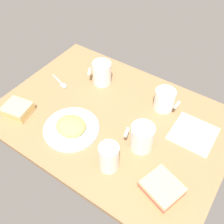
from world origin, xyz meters
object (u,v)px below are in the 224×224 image
Objects in this scene: coffee_mug_black at (165,99)px; plate_of_food at (71,127)px; sandwich_main at (162,189)px; glass_of_milk at (109,158)px; spoon at (61,83)px; sandwich_side at (18,110)px; coffee_mug_milky at (142,137)px; coffee_mug_spare at (102,73)px; paper_napkin at (193,134)px.

plate_of_food is at bearing 52.15° from coffee_mug_black.
glass_of_milk reaches higher than sandwich_main.
sandwich_main is 63.68cm from spoon.
plate_of_food reaches higher than sandwich_side.
glass_of_milk reaches higher than coffee_mug_milky.
sandwich_side is (48.15, 13.74, -3.12)cm from coffee_mug_milky.
coffee_mug_spare reaches higher than paper_napkin.
plate_of_food is 26.96cm from coffee_mug_milky.
coffee_mug_black is at bearing -84.64° from coffee_mug_milky.
sandwich_main is 1.25× the size of spoon.
coffee_mug_spare is 0.97× the size of glass_of_milk.
plate_of_food is 45.78cm from paper_napkin.
plate_of_food is 1.92× the size of spoon.
coffee_mug_black is at bearing -20.76° from paper_napkin.
coffee_mug_black is 46.04cm from spoon.
paper_napkin is (-15.57, 5.90, -4.42)cm from coffee_mug_black.
coffee_mug_spare is at bearing 2.35° from coffee_mug_black.
coffee_mug_milky is 14.00cm from glass_of_milk.
coffee_mug_black is 17.22cm from paper_napkin.
coffee_mug_black reaches higher than spoon.
plate_of_food is at bearing 31.81° from paper_napkin.
plate_of_food is at bearing 18.13° from coffee_mug_milky.
coffee_mug_milky reaches higher than spoon.
plate_of_food reaches higher than spoon.
coffee_mug_spare is 43.17cm from glass_of_milk.
glass_of_milk reaches higher than paper_napkin.
sandwich_side is 0.73× the size of paper_napkin.
coffee_mug_spare reaches higher than coffee_mug_black.
glass_of_milk is at bearing -179.24° from sandwich_side.
sandwich_side is (62.18, 2.11, 0.00)cm from sandwich_main.
coffee_mug_milky and coffee_mug_spare have the same top height.
coffee_mug_milky reaches higher than paper_napkin.
coffee_mug_black reaches higher than plate_of_food.
coffee_mug_milky reaches higher than plate_of_food.
spoon is at bearing -28.34° from glass_of_milk.
sandwich_main reaches higher than spoon.
spoon is at bearing -11.23° from coffee_mug_milky.
coffee_mug_milky reaches higher than coffee_mug_black.
sandwich_side is at bearing 15.92° from coffee_mug_milky.
spoon is at bearing -40.06° from plate_of_food.
coffee_mug_spare reaches higher than spoon.
coffee_mug_spare is at bearing -115.55° from sandwich_side.
coffee_mug_spare is 0.67× the size of paper_napkin.
glass_of_milk reaches higher than plate_of_food.
coffee_mug_milky is at bearing 147.19° from coffee_mug_spare.
coffee_mug_spare is at bearing -32.81° from coffee_mug_milky.
coffee_mug_milky is at bearing 168.77° from spoon.
paper_napkin is (-45.31, 4.68, -5.19)cm from coffee_mug_spare.
coffee_mug_milky reaches higher than sandwich_main.
glass_of_milk is 47.22cm from spoon.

